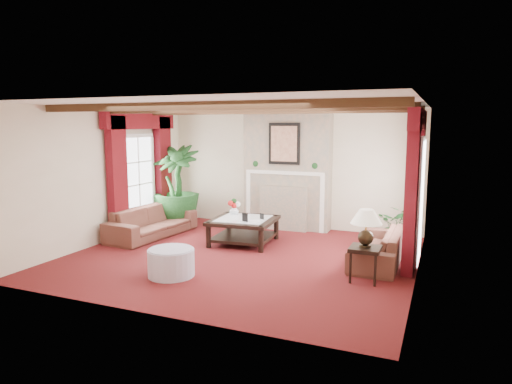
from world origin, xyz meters
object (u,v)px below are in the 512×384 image
at_px(sofa_left, 152,217).
at_px(sofa_right, 378,241).
at_px(side_table, 365,264).
at_px(potted_palm, 177,204).
at_px(coffee_table, 244,231).
at_px(ottoman, 171,263).

xyz_separation_m(sofa_left, sofa_right, (4.73, -0.05, -0.04)).
height_order(sofa_right, side_table, sofa_right).
bearing_deg(sofa_left, side_table, -98.19).
height_order(potted_palm, coffee_table, potted_palm).
relative_size(sofa_right, potted_palm, 1.00).
height_order(sofa_left, potted_palm, potted_palm).
distance_m(sofa_left, ottoman, 2.75).
xyz_separation_m(potted_palm, ottoman, (1.84, -3.08, -0.32)).
height_order(sofa_left, side_table, sofa_left).
relative_size(coffee_table, ottoman, 1.67).
distance_m(potted_palm, coffee_table, 2.24).
height_order(sofa_left, sofa_right, sofa_left).
bearing_deg(sofa_right, sofa_left, -90.49).
bearing_deg(coffee_table, potted_palm, 154.19).
bearing_deg(ottoman, side_table, 18.02).
height_order(sofa_left, coffee_table, sofa_left).
bearing_deg(sofa_left, sofa_right, -85.30).
xyz_separation_m(sofa_left, side_table, (4.67, -1.13, -0.15)).
relative_size(sofa_left, potted_palm, 1.13).
relative_size(sofa_left, side_table, 4.10).
bearing_deg(sofa_right, coffee_table, -95.70).
xyz_separation_m(side_table, ottoman, (-2.86, -0.93, -0.05)).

